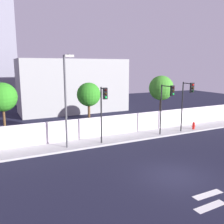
{
  "coord_description": "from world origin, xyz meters",
  "views": [
    {
      "loc": [
        -9.59,
        -10.77,
        6.52
      ],
      "look_at": [
        -1.01,
        6.5,
        2.92
      ],
      "focal_mm": 39.96,
      "sensor_mm": 36.0,
      "label": 1
    }
  ],
  "objects_px": {
    "traffic_light_center": "(167,99)",
    "roadside_tree_leftmost": "(2,97)",
    "roadside_tree_midright": "(161,88)",
    "traffic_light_left": "(187,96)",
    "traffic_light_right": "(103,103)",
    "street_lamp_curbside": "(66,94)",
    "roadside_tree_midleft": "(89,95)",
    "fire_hydrant": "(194,125)"
  },
  "relations": [
    {
      "from": "traffic_light_center",
      "to": "roadside_tree_leftmost",
      "type": "height_order",
      "value": "roadside_tree_leftmost"
    },
    {
      "from": "traffic_light_center",
      "to": "roadside_tree_midright",
      "type": "xyz_separation_m",
      "value": [
        2.14,
        3.67,
        0.6
      ]
    },
    {
      "from": "roadside_tree_leftmost",
      "to": "traffic_light_left",
      "type": "bearing_deg",
      "value": -13.03
    },
    {
      "from": "traffic_light_left",
      "to": "traffic_light_center",
      "type": "height_order",
      "value": "traffic_light_left"
    },
    {
      "from": "traffic_light_right",
      "to": "street_lamp_curbside",
      "type": "relative_size",
      "value": 0.65
    },
    {
      "from": "roadside_tree_leftmost",
      "to": "roadside_tree_midleft",
      "type": "xyz_separation_m",
      "value": [
        7.25,
        0.0,
        -0.18
      ]
    },
    {
      "from": "traffic_light_center",
      "to": "roadside_tree_midleft",
      "type": "xyz_separation_m",
      "value": [
        -6.05,
        3.67,
        0.31
      ]
    },
    {
      "from": "traffic_light_right",
      "to": "roadside_tree_leftmost",
      "type": "height_order",
      "value": "roadside_tree_leftmost"
    },
    {
      "from": "fire_hydrant",
      "to": "street_lamp_curbside",
      "type": "bearing_deg",
      "value": -179.53
    },
    {
      "from": "traffic_light_center",
      "to": "fire_hydrant",
      "type": "bearing_deg",
      "value": 10.26
    },
    {
      "from": "traffic_light_center",
      "to": "street_lamp_curbside",
      "type": "xyz_separation_m",
      "value": [
        -9.04,
        0.64,
        0.81
      ]
    },
    {
      "from": "street_lamp_curbside",
      "to": "roadside_tree_midleft",
      "type": "xyz_separation_m",
      "value": [
        2.99,
        3.03,
        -0.5
      ]
    },
    {
      "from": "traffic_light_right",
      "to": "roadside_tree_midright",
      "type": "distance_m",
      "value": 8.96
    },
    {
      "from": "street_lamp_curbside",
      "to": "roadside_tree_leftmost",
      "type": "relative_size",
      "value": 1.37
    },
    {
      "from": "traffic_light_center",
      "to": "fire_hydrant",
      "type": "xyz_separation_m",
      "value": [
        4.15,
        0.75,
        -3.02
      ]
    },
    {
      "from": "traffic_light_left",
      "to": "traffic_light_right",
      "type": "distance_m",
      "value": 8.54
    },
    {
      "from": "traffic_light_left",
      "to": "roadside_tree_midright",
      "type": "bearing_deg",
      "value": 94.18
    },
    {
      "from": "traffic_light_left",
      "to": "roadside_tree_midleft",
      "type": "bearing_deg",
      "value": 156.75
    },
    {
      "from": "traffic_light_right",
      "to": "fire_hydrant",
      "type": "height_order",
      "value": "traffic_light_right"
    },
    {
      "from": "traffic_light_right",
      "to": "roadside_tree_midright",
      "type": "height_order",
      "value": "roadside_tree_midright"
    },
    {
      "from": "fire_hydrant",
      "to": "roadside_tree_leftmost",
      "type": "bearing_deg",
      "value": 170.51
    },
    {
      "from": "traffic_light_left",
      "to": "fire_hydrant",
      "type": "height_order",
      "value": "traffic_light_left"
    },
    {
      "from": "fire_hydrant",
      "to": "roadside_tree_midleft",
      "type": "distance_m",
      "value": 11.12
    },
    {
      "from": "roadside_tree_midright",
      "to": "roadside_tree_leftmost",
      "type": "bearing_deg",
      "value": -180.0
    },
    {
      "from": "street_lamp_curbside",
      "to": "roadside_tree_midright",
      "type": "relative_size",
      "value": 1.3
    },
    {
      "from": "traffic_light_center",
      "to": "roadside_tree_midleft",
      "type": "relative_size",
      "value": 0.93
    },
    {
      "from": "traffic_light_center",
      "to": "fire_hydrant",
      "type": "height_order",
      "value": "traffic_light_center"
    },
    {
      "from": "fire_hydrant",
      "to": "roadside_tree_midright",
      "type": "relative_size",
      "value": 0.14
    },
    {
      "from": "street_lamp_curbside",
      "to": "fire_hydrant",
      "type": "bearing_deg",
      "value": 0.47
    },
    {
      "from": "roadside_tree_midleft",
      "to": "roadside_tree_leftmost",
      "type": "bearing_deg",
      "value": 180.0
    },
    {
      "from": "traffic_light_left",
      "to": "traffic_light_center",
      "type": "relative_size",
      "value": 1.03
    },
    {
      "from": "traffic_light_right",
      "to": "street_lamp_curbside",
      "type": "xyz_separation_m",
      "value": [
        -2.91,
        0.37,
        0.83
      ]
    },
    {
      "from": "traffic_light_left",
      "to": "street_lamp_curbside",
      "type": "height_order",
      "value": "street_lamp_curbside"
    },
    {
      "from": "fire_hydrant",
      "to": "traffic_light_right",
      "type": "bearing_deg",
      "value": -177.31
    },
    {
      "from": "fire_hydrant",
      "to": "roadside_tree_midright",
      "type": "bearing_deg",
      "value": 124.51
    },
    {
      "from": "traffic_light_left",
      "to": "roadside_tree_leftmost",
      "type": "xyz_separation_m",
      "value": [
        -15.71,
        3.63,
        0.39
      ]
    },
    {
      "from": "traffic_light_left",
      "to": "roadside_tree_midright",
      "type": "distance_m",
      "value": 3.68
    },
    {
      "from": "roadside_tree_leftmost",
      "to": "roadside_tree_midright",
      "type": "bearing_deg",
      "value": 0.0
    },
    {
      "from": "roadside_tree_leftmost",
      "to": "traffic_light_right",
      "type": "bearing_deg",
      "value": -25.36
    },
    {
      "from": "traffic_light_right",
      "to": "roadside_tree_leftmost",
      "type": "relative_size",
      "value": 0.9
    },
    {
      "from": "street_lamp_curbside",
      "to": "roadside_tree_leftmost",
      "type": "bearing_deg",
      "value": 144.62
    },
    {
      "from": "roadside_tree_leftmost",
      "to": "roadside_tree_midleft",
      "type": "height_order",
      "value": "roadside_tree_leftmost"
    }
  ]
}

